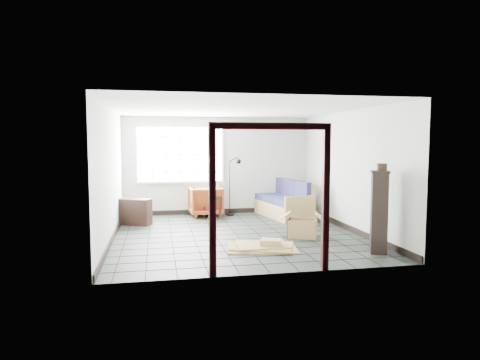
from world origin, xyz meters
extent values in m
plane|color=black|center=(0.00, 0.00, 0.00)|extent=(5.50, 5.50, 0.00)
cube|color=silver|center=(0.00, 2.75, 1.30)|extent=(5.00, 0.02, 2.60)
cube|color=silver|center=(0.00, -2.75, 1.30)|extent=(5.00, 0.02, 2.60)
cube|color=silver|center=(-2.50, 0.00, 1.30)|extent=(0.02, 5.50, 2.60)
cube|color=silver|center=(2.50, 0.00, 1.30)|extent=(0.02, 5.50, 2.60)
cube|color=white|center=(0.00, 0.00, 2.60)|extent=(5.00, 5.50, 0.02)
cube|color=black|center=(0.00, 2.73, 0.06)|extent=(4.95, 0.03, 0.12)
cube|color=black|center=(-2.48, 0.00, 0.06)|extent=(0.03, 5.45, 0.12)
cube|color=black|center=(2.48, 0.00, 0.06)|extent=(0.03, 5.45, 0.12)
cube|color=silver|center=(-1.00, 2.71, 1.60)|extent=(2.32, 0.06, 1.52)
cube|color=white|center=(-1.00, 2.67, 1.60)|extent=(2.20, 0.02, 1.40)
cube|color=black|center=(-0.85, -2.70, 1.05)|extent=(0.10, 0.08, 2.10)
cube|color=black|center=(0.85, -2.70, 1.05)|extent=(0.10, 0.08, 2.10)
cube|color=black|center=(0.00, -2.70, 2.15)|extent=(1.80, 0.08, 0.10)
cube|color=olive|center=(1.55, 2.00, 0.18)|extent=(1.14, 2.14, 0.37)
cube|color=olive|center=(1.72, 0.97, 0.32)|extent=(0.81, 0.20, 0.65)
cube|color=olive|center=(1.37, 3.03, 0.32)|extent=(0.81, 0.20, 0.65)
cube|color=olive|center=(1.91, 2.06, 0.56)|extent=(0.42, 2.01, 0.71)
cube|color=#1D1B43|center=(1.64, 1.33, 0.45)|extent=(0.83, 0.76, 0.16)
cube|color=#1D1B43|center=(1.93, 1.38, 0.69)|extent=(0.25, 0.66, 0.53)
cube|color=#1D1B43|center=(1.53, 1.99, 0.45)|extent=(0.83, 0.76, 0.16)
cube|color=#1D1B43|center=(1.82, 2.04, 0.69)|extent=(0.25, 0.66, 0.53)
cube|color=#1D1B43|center=(1.42, 2.65, 0.45)|extent=(0.83, 0.76, 0.16)
cube|color=#1D1B43|center=(1.71, 2.70, 0.69)|extent=(0.25, 0.66, 0.53)
imported|color=#8C4614|center=(-0.38, 2.40, 0.42)|extent=(0.87, 0.82, 0.84)
cube|color=black|center=(-0.20, 2.24, 0.52)|extent=(0.62, 0.62, 0.06)
cube|color=black|center=(-0.44, 2.10, 0.25)|extent=(0.06, 0.06, 0.50)
cube|color=black|center=(-0.05, 1.99, 0.25)|extent=(0.06, 0.06, 0.50)
cube|color=black|center=(-0.34, 2.49, 0.25)|extent=(0.06, 0.06, 0.50)
cube|color=black|center=(0.05, 2.38, 0.25)|extent=(0.06, 0.06, 0.50)
cylinder|color=black|center=(-0.12, 2.32, 0.62)|extent=(0.12, 0.12, 0.13)
cylinder|color=black|center=(-0.12, 2.32, 0.73)|extent=(0.03, 0.03, 0.09)
cone|color=#EEEBC3|center=(-0.12, 2.32, 0.84)|extent=(0.31, 0.31, 0.19)
cube|color=silver|center=(-0.20, 2.23, 0.61)|extent=(0.35, 0.30, 0.10)
cylinder|color=black|center=(-0.34, 2.28, 0.61)|extent=(0.04, 0.07, 0.06)
cylinder|color=black|center=(0.26, 2.40, 0.01)|extent=(0.30, 0.30, 0.03)
cylinder|color=black|center=(0.26, 2.40, 0.73)|extent=(0.03, 0.03, 1.43)
cylinder|color=black|center=(0.38, 2.39, 1.48)|extent=(0.24, 0.10, 0.13)
sphere|color=black|center=(0.50, 2.38, 1.42)|extent=(0.16, 0.16, 0.13)
cube|color=black|center=(-2.15, 1.50, 0.31)|extent=(0.84, 0.60, 0.61)
cube|color=black|center=(-2.15, 1.50, 0.31)|extent=(0.77, 0.54, 0.03)
cube|color=black|center=(2.15, -1.94, 0.71)|extent=(0.38, 0.43, 1.42)
cube|color=black|center=(2.15, -1.94, 1.42)|extent=(0.43, 0.48, 0.04)
cylinder|color=black|center=(2.17, -1.96, 1.50)|extent=(0.21, 0.21, 0.13)
cube|color=#9D734C|center=(1.27, -0.50, 0.01)|extent=(0.67, 0.61, 0.02)
cube|color=black|center=(1.02, -0.39, 0.18)|extent=(0.19, 0.41, 0.37)
cube|color=#9D734C|center=(1.52, -0.61, 0.18)|extent=(0.19, 0.41, 0.37)
cube|color=#9D734C|center=(1.18, -0.70, 0.18)|extent=(0.50, 0.24, 0.37)
cube|color=#9D734C|center=(1.36, -0.30, 0.18)|extent=(0.50, 0.24, 0.37)
cube|color=#9D734C|center=(0.95, -0.36, 0.43)|extent=(0.36, 0.48, 0.15)
cube|color=#9D734C|center=(1.59, -0.64, 0.43)|extent=(0.36, 0.48, 0.15)
cube|color=#9D734C|center=(0.23, -1.26, 0.01)|extent=(1.38, 1.08, 0.03)
cube|color=#9D734C|center=(0.23, -1.26, 0.04)|extent=(1.30, 1.14, 0.03)
cube|color=#9D734C|center=(0.23, -1.26, 0.06)|extent=(0.94, 0.69, 0.03)
cube|color=#9D734C|center=(0.37, -1.35, 0.13)|extent=(0.44, 0.39, 0.10)
camera|label=1|loc=(-1.61, -8.66, 1.91)|focal=32.00mm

